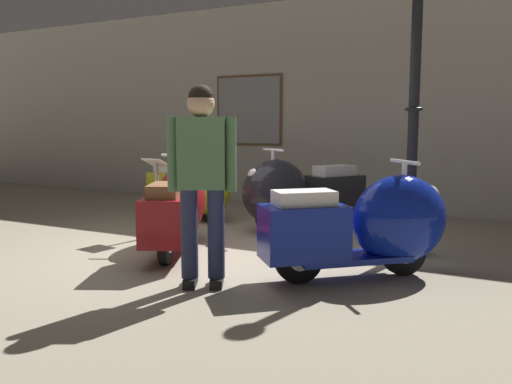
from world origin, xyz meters
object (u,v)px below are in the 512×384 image
at_px(lamppost, 414,117).
at_px(visitor_0, 202,172).
at_px(scooter_1, 177,207).
at_px(scooter_3, 371,225).
at_px(scooter_2, 294,193).
at_px(info_stanchion, 157,204).
at_px(scooter_0, 195,189).

bearing_deg(lamppost, visitor_0, -124.62).
bearing_deg(scooter_1, scooter_3, -118.66).
bearing_deg(scooter_3, visitor_0, 176.00).
bearing_deg(scooter_2, lamppost, 101.73).
xyz_separation_m(scooter_1, info_stanchion, (-0.64, 0.46, -0.08)).
relative_size(scooter_0, info_stanchion, 1.76).
xyz_separation_m(scooter_2, scooter_3, (1.50, -1.69, -0.01)).
bearing_deg(visitor_0, scooter_3, -79.24).
bearing_deg(scooter_0, lamppost, 4.94).
height_order(scooter_0, lamppost, lamppost).
relative_size(scooter_0, scooter_3, 1.05).
bearing_deg(scooter_3, scooter_2, 89.57).
distance_m(scooter_1, lamppost, 2.76).
relative_size(scooter_1, scooter_3, 1.08).
bearing_deg(lamppost, scooter_1, -159.40).
height_order(lamppost, info_stanchion, lamppost).
distance_m(scooter_1, scooter_3, 2.26).
distance_m(scooter_3, info_stanchion, 2.96).
xyz_separation_m(scooter_1, lamppost, (2.40, 0.90, 1.00)).
bearing_deg(visitor_0, info_stanchion, 20.44).
height_order(visitor_0, info_stanchion, visitor_0).
bearing_deg(scooter_0, scooter_1, -44.92).
xyz_separation_m(scooter_0, scooter_3, (3.11, -1.76, 0.03)).
distance_m(scooter_0, scooter_2, 1.61).
bearing_deg(scooter_1, lamppost, -94.86).
bearing_deg(scooter_2, info_stanchion, -17.83).
bearing_deg(scooter_1, visitor_0, -161.48).
distance_m(scooter_2, visitor_0, 2.71).
bearing_deg(scooter_2, scooter_0, -58.58).
xyz_separation_m(scooter_2, info_stanchion, (-1.40, -1.11, -0.09)).
xyz_separation_m(lamppost, visitor_0, (-1.37, -1.98, -0.48)).
relative_size(scooter_1, scooter_2, 1.00).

